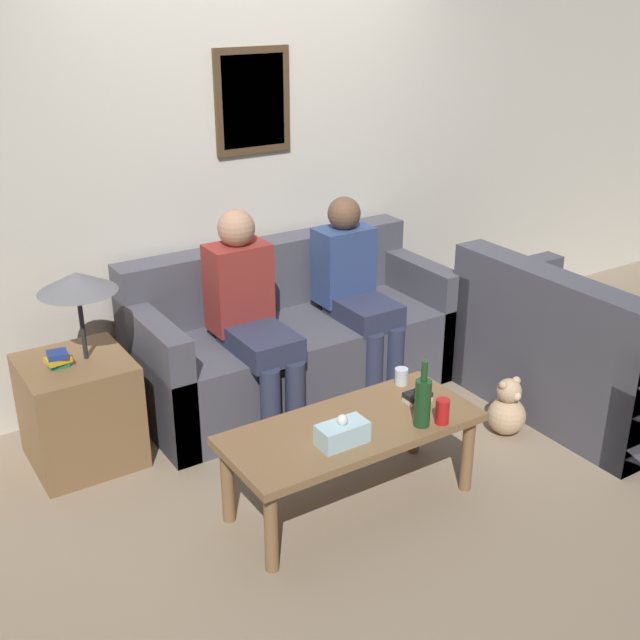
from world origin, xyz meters
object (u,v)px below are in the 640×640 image
(coffee_table, at_px, (352,436))
(person_right, at_px, (355,287))
(person_left, at_px, (251,312))
(teddy_bear, at_px, (507,410))
(couch_main, at_px, (291,342))
(drinking_glass, at_px, (401,376))
(wine_bottle, at_px, (423,401))
(couch_side, at_px, (574,357))

(coffee_table, distance_m, person_right, 1.28)
(person_left, bearing_deg, coffee_table, -89.82)
(person_right, xyz_separation_m, teddy_bear, (0.38, -0.94, -0.50))
(teddy_bear, bearing_deg, coffee_table, -176.10)
(couch_main, bearing_deg, coffee_table, -107.36)
(teddy_bear, bearing_deg, couch_main, 124.34)
(person_left, distance_m, person_right, 0.73)
(couch_main, bearing_deg, person_left, -153.00)
(drinking_glass, relative_size, teddy_bear, 0.25)
(wine_bottle, height_order, drinking_glass, wine_bottle)
(wine_bottle, height_order, person_left, person_left)
(wine_bottle, bearing_deg, person_right, 69.16)
(couch_main, bearing_deg, wine_bottle, -93.94)
(wine_bottle, distance_m, teddy_bear, 0.97)
(couch_side, height_order, drinking_glass, couch_side)
(person_right, bearing_deg, wine_bottle, -110.84)
(person_left, relative_size, person_right, 1.03)
(couch_side, distance_m, wine_bottle, 1.41)
(coffee_table, distance_m, teddy_bear, 1.14)
(drinking_glass, height_order, teddy_bear, drinking_glass)
(person_right, bearing_deg, coffee_table, -125.49)
(coffee_table, height_order, person_left, person_left)
(couch_side, height_order, teddy_bear, couch_side)
(coffee_table, xyz_separation_m, person_left, (-0.00, 0.98, 0.29))
(wine_bottle, bearing_deg, teddy_bear, 16.70)
(couch_side, bearing_deg, couch_main, 49.83)
(couch_side, xyz_separation_m, drinking_glass, (-1.19, 0.11, 0.16))
(couch_main, xyz_separation_m, drinking_glass, (0.08, -0.96, 0.16))
(person_left, relative_size, teddy_bear, 3.60)
(couch_main, relative_size, drinking_glass, 22.39)
(coffee_table, relative_size, person_left, 1.01)
(couch_main, relative_size, couch_side, 1.43)
(couch_side, bearing_deg, coffee_table, 93.13)
(wine_bottle, distance_m, drinking_glass, 0.42)
(teddy_bear, bearing_deg, person_left, 140.94)
(person_right, relative_size, teddy_bear, 3.48)
(drinking_glass, distance_m, person_right, 0.88)
(couch_main, distance_m, drinking_glass, 0.98)
(person_left, bearing_deg, drinking_glass, -60.04)
(couch_side, xyz_separation_m, person_right, (-0.91, 0.93, 0.32))
(wine_bottle, relative_size, drinking_glass, 3.85)
(drinking_glass, distance_m, person_left, 0.92)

